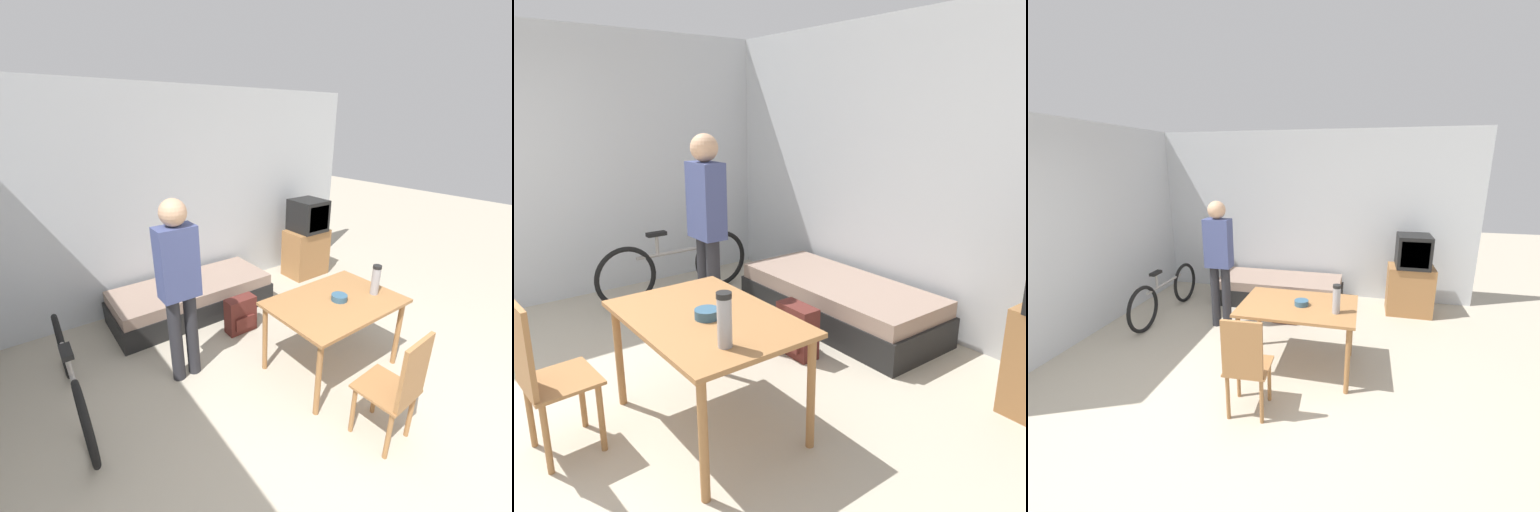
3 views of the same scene
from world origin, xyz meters
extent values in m
cube|color=silver|center=(0.00, 3.39, 1.35)|extent=(5.64, 0.06, 2.70)
cube|color=silver|center=(-2.35, 1.68, 1.35)|extent=(0.06, 4.36, 2.70)
cube|color=black|center=(-0.16, 2.87, 0.13)|extent=(1.98, 0.82, 0.27)
cube|color=gray|center=(-0.16, 2.87, 0.34)|extent=(1.92, 0.80, 0.14)
cube|color=#9E6B3D|center=(0.47, 1.11, 0.72)|extent=(1.22, 0.83, 0.03)
cylinder|color=#9E6B3D|center=(-0.08, 0.76, 0.35)|extent=(0.05, 0.05, 0.71)
cylinder|color=#9E6B3D|center=(1.03, 0.76, 0.35)|extent=(0.05, 0.05, 0.71)
cylinder|color=#9E6B3D|center=(-0.08, 1.46, 0.35)|extent=(0.05, 0.05, 0.71)
cylinder|color=#9E6B3D|center=(1.03, 1.46, 0.35)|extent=(0.05, 0.05, 0.71)
cube|color=#9E6B3D|center=(0.18, 0.33, 0.45)|extent=(0.40, 0.40, 0.02)
cube|color=#9E6B3D|center=(0.19, 0.15, 0.71)|extent=(0.35, 0.05, 0.51)
cylinder|color=#9E6B3D|center=(0.32, 0.49, 0.22)|extent=(0.04, 0.04, 0.44)
cylinder|color=#9E6B3D|center=(0.02, 0.47, 0.22)|extent=(0.04, 0.04, 0.44)
cylinder|color=#9E6B3D|center=(0.34, 0.18, 0.22)|extent=(0.04, 0.04, 0.44)
cylinder|color=#9E6B3D|center=(0.04, 0.17, 0.22)|extent=(0.04, 0.04, 0.44)
torus|color=black|center=(-1.68, 2.54, 0.32)|extent=(0.05, 0.63, 0.63)
torus|color=black|center=(-1.68, 1.45, 0.32)|extent=(0.05, 0.63, 0.63)
cylinder|color=gray|center=(-1.68, 1.99, 0.49)|extent=(0.04, 0.85, 0.04)
cylinder|color=gray|center=(-1.68, 1.80, 0.59)|extent=(0.04, 0.04, 0.20)
cube|color=black|center=(-1.68, 1.80, 0.71)|extent=(0.08, 0.20, 0.04)
cylinder|color=#28282D|center=(-0.82, 1.84, 0.43)|extent=(0.12, 0.12, 0.86)
cylinder|color=#28282D|center=(-0.66, 1.84, 0.43)|extent=(0.12, 0.12, 0.86)
cube|color=#424C7F|center=(-0.74, 1.84, 1.18)|extent=(0.34, 0.20, 0.64)
sphere|color=tan|center=(-0.74, 1.84, 1.61)|extent=(0.23, 0.23, 0.23)
cylinder|color=#99999E|center=(0.88, 0.99, 0.89)|extent=(0.08, 0.08, 0.30)
cylinder|color=black|center=(0.88, 0.99, 1.02)|extent=(0.08, 0.08, 0.03)
cylinder|color=#335670|center=(0.51, 1.10, 0.76)|extent=(0.15, 0.15, 0.06)
cube|color=#56231E|center=(0.10, 2.15, 0.21)|extent=(0.35, 0.16, 0.42)
cube|color=#56231E|center=(0.10, 2.06, 0.15)|extent=(0.25, 0.03, 0.15)
camera|label=1|loc=(-1.77, -0.71, 2.30)|focal=24.00mm
camera|label=2|loc=(2.88, -0.25, 1.91)|focal=35.00mm
camera|label=3|loc=(1.10, -2.20, 2.18)|focal=24.00mm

